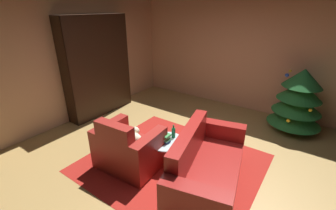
{
  "coord_description": "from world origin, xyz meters",
  "views": [
    {
      "loc": [
        1.58,
        -2.71,
        2.42
      ],
      "look_at": [
        -0.46,
        0.18,
        0.89
      ],
      "focal_mm": 24.32,
      "sensor_mm": 36.0,
      "label": 1
    }
  ],
  "objects_px": {
    "couch_red": "(206,170)",
    "coffee_table": "(166,143)",
    "armchair_red": "(128,149)",
    "book_stack_on_table": "(164,138)",
    "decorated_tree": "(298,101)",
    "bottle_on_table": "(173,133)",
    "bookshelf_unit": "(102,68)"
  },
  "relations": [
    {
      "from": "couch_red",
      "to": "coffee_table",
      "type": "relative_size",
      "value": 3.11
    },
    {
      "from": "coffee_table",
      "to": "book_stack_on_table",
      "type": "xyz_separation_m",
      "value": [
        -0.02,
        -0.03,
        0.11
      ]
    },
    {
      "from": "bookshelf_unit",
      "to": "decorated_tree",
      "type": "relative_size",
      "value": 1.72
    },
    {
      "from": "book_stack_on_table",
      "to": "bottle_on_table",
      "type": "xyz_separation_m",
      "value": [
        0.06,
        0.19,
        0.02
      ]
    },
    {
      "from": "bookshelf_unit",
      "to": "decorated_tree",
      "type": "xyz_separation_m",
      "value": [
        4.01,
        1.61,
        -0.43
      ]
    },
    {
      "from": "book_stack_on_table",
      "to": "armchair_red",
      "type": "bearing_deg",
      "value": -134.5
    },
    {
      "from": "bookshelf_unit",
      "to": "coffee_table",
      "type": "bearing_deg",
      "value": -18.72
    },
    {
      "from": "bookshelf_unit",
      "to": "couch_red",
      "type": "relative_size",
      "value": 1.21
    },
    {
      "from": "armchair_red",
      "to": "decorated_tree",
      "type": "relative_size",
      "value": 0.78
    },
    {
      "from": "armchair_red",
      "to": "couch_red",
      "type": "relative_size",
      "value": 0.55
    },
    {
      "from": "armchair_red",
      "to": "book_stack_on_table",
      "type": "xyz_separation_m",
      "value": [
        0.41,
        0.42,
        0.15
      ]
    },
    {
      "from": "couch_red",
      "to": "coffee_table",
      "type": "height_order",
      "value": "couch_red"
    },
    {
      "from": "armchair_red",
      "to": "coffee_table",
      "type": "bearing_deg",
      "value": 45.78
    },
    {
      "from": "book_stack_on_table",
      "to": "couch_red",
      "type": "bearing_deg",
      "value": -10.78
    },
    {
      "from": "decorated_tree",
      "to": "armchair_red",
      "type": "bearing_deg",
      "value": -124.63
    },
    {
      "from": "bookshelf_unit",
      "to": "coffee_table",
      "type": "relative_size",
      "value": 3.77
    },
    {
      "from": "coffee_table",
      "to": "bottle_on_table",
      "type": "height_order",
      "value": "bottle_on_table"
    },
    {
      "from": "couch_red",
      "to": "book_stack_on_table",
      "type": "bearing_deg",
      "value": 169.22
    },
    {
      "from": "coffee_table",
      "to": "armchair_red",
      "type": "bearing_deg",
      "value": -134.22
    },
    {
      "from": "coffee_table",
      "to": "book_stack_on_table",
      "type": "distance_m",
      "value": 0.12
    },
    {
      "from": "armchair_red",
      "to": "coffee_table",
      "type": "distance_m",
      "value": 0.62
    },
    {
      "from": "couch_red",
      "to": "book_stack_on_table",
      "type": "height_order",
      "value": "couch_red"
    },
    {
      "from": "armchair_red",
      "to": "coffee_table",
      "type": "xyz_separation_m",
      "value": [
        0.43,
        0.45,
        0.04
      ]
    },
    {
      "from": "couch_red",
      "to": "armchair_red",
      "type": "bearing_deg",
      "value": -168.33
    },
    {
      "from": "bookshelf_unit",
      "to": "book_stack_on_table",
      "type": "height_order",
      "value": "bookshelf_unit"
    },
    {
      "from": "bookshelf_unit",
      "to": "armchair_red",
      "type": "relative_size",
      "value": 2.2
    },
    {
      "from": "armchair_red",
      "to": "coffee_table",
      "type": "relative_size",
      "value": 1.72
    },
    {
      "from": "book_stack_on_table",
      "to": "decorated_tree",
      "type": "distance_m",
      "value": 2.93
    },
    {
      "from": "bookshelf_unit",
      "to": "coffee_table",
      "type": "xyz_separation_m",
      "value": [
        2.45,
        -0.83,
        -0.74
      ]
    },
    {
      "from": "couch_red",
      "to": "bottle_on_table",
      "type": "relative_size",
      "value": 8.18
    },
    {
      "from": "couch_red",
      "to": "book_stack_on_table",
      "type": "distance_m",
      "value": 0.87
    },
    {
      "from": "couch_red",
      "to": "bottle_on_table",
      "type": "distance_m",
      "value": 0.88
    }
  ]
}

